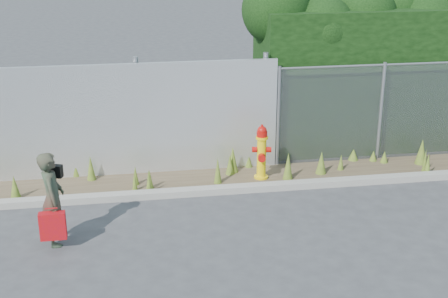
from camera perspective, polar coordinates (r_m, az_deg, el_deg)
name	(u,v)px	position (r m, az deg, el deg)	size (l,w,h in m)	color
ground	(257,238)	(9.89, 3.05, -8.12)	(80.00, 80.00, 0.00)	#3B3C3E
curb	(237,189)	(11.45, 1.16, -3.66)	(16.00, 0.22, 0.12)	gray
weed_strip	(220,172)	(11.97, -0.34, -2.13)	(16.00, 1.28, 0.54)	#4F3F2D
corrugated_fence	(56,124)	(12.13, -15.15, 2.26)	(8.50, 0.21, 2.30)	silver
chainlink_fence	(429,109)	(13.55, 18.23, 3.47)	(6.50, 0.07, 2.05)	gray
hedge	(423,53)	(14.32, 17.72, 8.32)	(7.69, 1.78, 3.68)	black
fire_hydrant	(262,153)	(11.87, 3.46, -0.37)	(0.37, 0.33, 1.09)	yellow
woman	(52,199)	(9.76, -15.41, -4.40)	(0.54, 0.35, 1.48)	#0F603D
red_tote_bag	(53,226)	(9.69, -15.38, -6.78)	(0.39, 0.14, 0.51)	#A9091B
black_shoulder_bag	(54,171)	(9.75, -15.29, -1.95)	(0.26, 0.11, 0.19)	black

